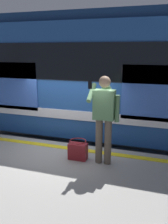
{
  "coord_description": "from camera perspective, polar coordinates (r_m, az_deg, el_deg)",
  "views": [
    {
      "loc": [
        -2.11,
        5.05,
        3.22
      ],
      "look_at": [
        -0.55,
        0.3,
        1.9
      ],
      "focal_mm": 38.18,
      "sensor_mm": 36.0,
      "label": 1
    }
  ],
  "objects": [
    {
      "name": "ground_plane",
      "position": [
        6.35,
        -4.05,
        -15.75
      ],
      "size": [
        23.56,
        23.56,
        0.0
      ],
      "primitive_type": "plane",
      "color": "#4C4742"
    },
    {
      "name": "platform",
      "position": [
        4.67,
        -13.59,
        -21.3
      ],
      "size": [
        14.85,
        3.78,
        1.0
      ],
      "primitive_type": "cube",
      "color": "gray",
      "rests_on": "ground"
    },
    {
      "name": "safety_line",
      "position": [
        5.65,
        -5.39,
        -8.38
      ],
      "size": [
        14.55,
        0.16,
        0.01
      ],
      "primitive_type": "cube",
      "color": "yellow",
      "rests_on": "platform"
    },
    {
      "name": "track_rail_near",
      "position": [
        7.25,
        -0.62,
        -10.9
      ],
      "size": [
        19.3,
        0.08,
        0.16
      ],
      "primitive_type": "cube",
      "color": "slate",
      "rests_on": "ground"
    },
    {
      "name": "track_rail_far",
      "position": [
        8.5,
        2.52,
        -6.91
      ],
      "size": [
        19.3,
        0.08,
        0.16
      ],
      "primitive_type": "cube",
      "color": "slate",
      "rests_on": "ground"
    },
    {
      "name": "train_carriage",
      "position": [
        7.2,
        2.3,
        9.16
      ],
      "size": [
        10.77,
        2.95,
        3.96
      ],
      "color": "#1E478C",
      "rests_on": "ground"
    },
    {
      "name": "passenger",
      "position": [
        4.57,
        4.86,
        -0.25
      ],
      "size": [
        0.57,
        0.55,
        1.74
      ],
      "color": "brown",
      "rests_on": "platform"
    },
    {
      "name": "handbag",
      "position": [
        4.99,
        -1.47,
        -9.21
      ],
      "size": [
        0.39,
        0.35,
        0.41
      ],
      "color": "maroon",
      "rests_on": "platform"
    }
  ]
}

